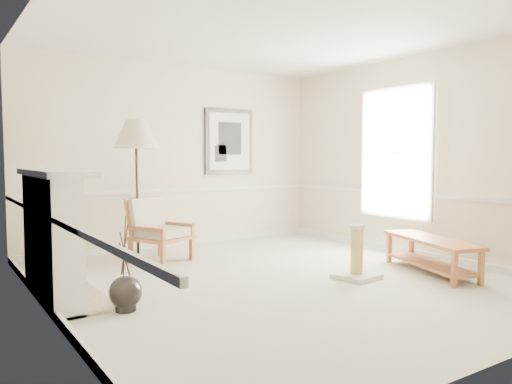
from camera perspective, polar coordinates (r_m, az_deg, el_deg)
ground at (r=5.91m, az=2.50°, el=-10.04°), size 5.50×5.50×0.00m
room at (r=5.90m, az=3.20°, el=8.19°), size 5.04×5.54×2.92m
fireplace at (r=5.39m, az=-22.19°, el=-4.75°), size 0.64×1.64×1.31m
floor_vase at (r=4.90m, az=-14.71°, el=-11.15°), size 0.31×0.31×0.90m
armchair at (r=7.03m, az=-11.37°, el=-3.93°), size 0.89×0.92×0.88m
floor_lamp at (r=6.99m, az=-13.52°, el=5.98°), size 0.74×0.74×1.94m
bench at (r=6.59m, az=19.34°, el=-6.23°), size 0.91×1.58×0.43m
scratching_post at (r=6.06m, az=11.43°, el=-7.81°), size 0.50×0.50×0.64m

